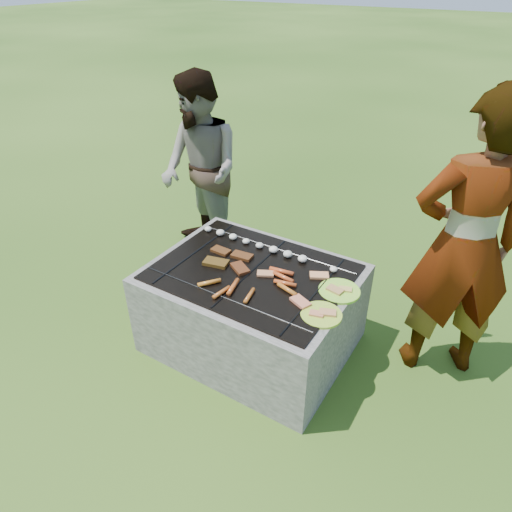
{
  "coord_description": "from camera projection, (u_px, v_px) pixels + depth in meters",
  "views": [
    {
      "loc": [
        1.29,
        -2.04,
        2.27
      ],
      "look_at": [
        0.0,
        0.05,
        0.7
      ],
      "focal_mm": 32.0,
      "sensor_mm": 36.0,
      "label": 1
    }
  ],
  "objects": [
    {
      "name": "lawn",
      "position": [
        252.0,
        341.0,
        3.26
      ],
      "size": [
        60.0,
        60.0,
        0.0
      ],
      "primitive_type": "plane",
      "color": "#244310",
      "rests_on": "ground"
    },
    {
      "name": "fire_pit",
      "position": [
        252.0,
        311.0,
        3.11
      ],
      "size": [
        1.3,
        1.0,
        0.62
      ],
      "color": "gray",
      "rests_on": "ground"
    },
    {
      "name": "mushrooms",
      "position": [
        262.0,
        246.0,
        3.15
      ],
      "size": [
        1.05,
        0.06,
        0.04
      ],
      "color": "beige",
      "rests_on": "fire_pit"
    },
    {
      "name": "pork_slabs",
      "position": [
        228.0,
        260.0,
        3.02
      ],
      "size": [
        0.38,
        0.27,
        0.02
      ],
      "color": "brown",
      "rests_on": "fire_pit"
    },
    {
      "name": "sausages",
      "position": [
        258.0,
        284.0,
        2.79
      ],
      "size": [
        0.57,
        0.47,
        0.03
      ],
      "color": "orange",
      "rests_on": "fire_pit"
    },
    {
      "name": "bread_on_grate",
      "position": [
        298.0,
        284.0,
        2.79
      ],
      "size": [
        0.45,
        0.41,
        0.02
      ],
      "color": "tan",
      "rests_on": "fire_pit"
    },
    {
      "name": "plate_far",
      "position": [
        339.0,
        291.0,
        2.76
      ],
      "size": [
        0.33,
        0.33,
        0.03
      ],
      "color": "#EFFF3C",
      "rests_on": "fire_pit"
    },
    {
      "name": "plate_near",
      "position": [
        321.0,
        314.0,
        2.57
      ],
      "size": [
        0.26,
        0.26,
        0.03
      ],
      "color": "#F2FF3C",
      "rests_on": "fire_pit"
    },
    {
      "name": "cook",
      "position": [
        465.0,
        246.0,
        2.61
      ],
      "size": [
        0.79,
        0.71,
        1.82
      ],
      "primitive_type": "imported",
      "rotation": [
        0.0,
        0.0,
        3.67
      ],
      "color": "gray",
      "rests_on": "ground"
    },
    {
      "name": "bystander",
      "position": [
        201.0,
        171.0,
        3.85
      ],
      "size": [
        0.97,
        0.89,
        1.6
      ],
      "primitive_type": "imported",
      "rotation": [
        0.0,
        0.0,
        -0.45
      ],
      "color": "#A59789",
      "rests_on": "ground"
    }
  ]
}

